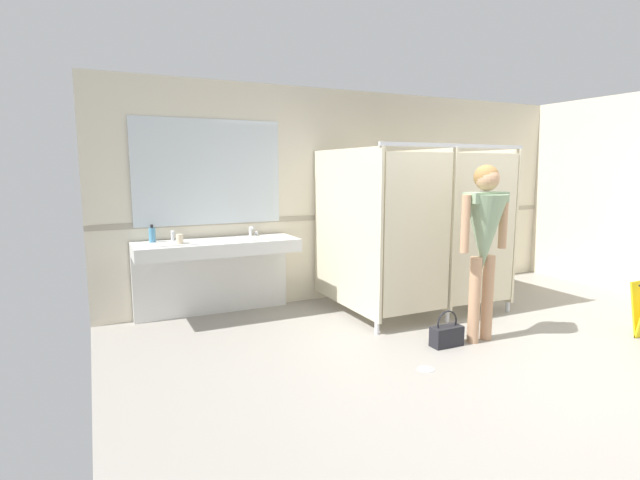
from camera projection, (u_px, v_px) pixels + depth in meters
The scene contains 11 objects.
ground_plane at pixel (505, 359), 4.36m from camera, with size 6.78×5.46×0.10m, color gray.
wall_back at pixel (366, 195), 6.38m from camera, with size 6.78×0.12×2.63m, color beige.
wall_back_tile_band at pixel (368, 215), 6.37m from camera, with size 6.78×0.01×0.06m, color #9E937F.
vanity_counter at pixel (216, 260), 5.34m from camera, with size 1.75×0.59×1.00m.
mirror_panel at pixel (209, 172), 5.39m from camera, with size 1.65×0.02×1.17m, color silver.
bathroom_stalls at pixel (421, 226), 5.56m from camera, with size 1.86×1.53×1.91m.
person_standing at pixel (484, 231), 4.53m from camera, with size 0.59×0.43×1.70m.
handbag at pixel (447, 335), 4.53m from camera, with size 0.31×0.14×0.34m.
soap_dispenser at pixel (152, 235), 5.09m from camera, with size 0.07×0.07×0.19m.
paper_cup at pixel (180, 239), 4.98m from camera, with size 0.07×0.07×0.10m, color beige.
floor_drain_cover at pixel (426, 369), 4.01m from camera, with size 0.14×0.14×0.01m, color #B7BABF.
Camera 1 is at (-3.31, -3.03, 1.65)m, focal length 27.01 mm.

